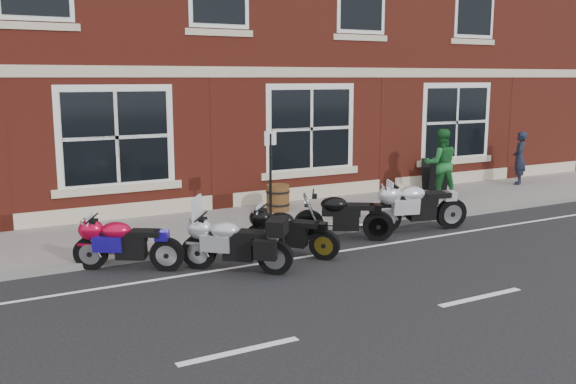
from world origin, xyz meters
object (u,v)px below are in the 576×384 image
(moto_touring_silver, at_px, (233,241))
(moto_sport_red, at_px, (126,242))
(moto_sport_silver, at_px, (417,204))
(a_board_sign, at_px, (435,175))
(pedestrian_right, at_px, (441,163))
(moto_naked_black, at_px, (341,215))
(barrel_planter, at_px, (278,198))
(moto_sport_black, at_px, (290,231))
(parking_sign, at_px, (270,173))
(pedestrian_left, at_px, (519,158))

(moto_touring_silver, relative_size, moto_sport_red, 0.91)
(moto_sport_silver, relative_size, a_board_sign, 2.45)
(pedestrian_right, bearing_deg, moto_naked_black, 50.23)
(barrel_planter, bearing_deg, a_board_sign, 3.85)
(moto_sport_black, distance_m, moto_sport_silver, 3.40)
(moto_sport_black, bearing_deg, moto_sport_red, 127.63)
(moto_naked_black, height_order, parking_sign, parking_sign)
(moto_naked_black, bearing_deg, barrel_planter, 33.67)
(a_board_sign, bearing_deg, moto_touring_silver, -129.76)
(a_board_sign, bearing_deg, barrel_planter, -152.08)
(parking_sign, bearing_deg, moto_sport_silver, -31.53)
(moto_sport_silver, bearing_deg, moto_sport_red, 102.05)
(moto_naked_black, bearing_deg, moto_sport_red, 122.17)
(moto_sport_red, height_order, pedestrian_right, pedestrian_right)
(moto_sport_silver, distance_m, barrel_planter, 3.37)
(moto_touring_silver, distance_m, a_board_sign, 8.89)
(moto_touring_silver, distance_m, pedestrian_right, 7.95)
(moto_touring_silver, distance_m, moto_sport_red, 1.84)
(moto_sport_red, relative_size, moto_sport_silver, 0.76)
(moto_sport_black, height_order, a_board_sign, a_board_sign)
(barrel_planter, bearing_deg, pedestrian_left, -0.32)
(moto_sport_silver, height_order, pedestrian_right, pedestrian_right)
(moto_sport_red, xyz_separation_m, moto_sport_silver, (6.24, -0.16, 0.08))
(moto_sport_black, xyz_separation_m, moto_sport_silver, (3.37, 0.43, 0.10))
(moto_sport_red, bearing_deg, moto_sport_black, -69.08)
(moto_sport_black, height_order, moto_sport_silver, moto_sport_silver)
(moto_sport_silver, relative_size, barrel_planter, 3.47)
(moto_naked_black, distance_m, barrel_planter, 2.68)
(a_board_sign, bearing_deg, parking_sign, -138.79)
(pedestrian_right, xyz_separation_m, barrel_planter, (-4.58, 0.56, -0.60))
(a_board_sign, height_order, parking_sign, parking_sign)
(pedestrian_left, height_order, a_board_sign, pedestrian_left)
(moto_sport_red, xyz_separation_m, a_board_sign, (9.55, 2.97, 0.07))
(moto_sport_black, height_order, parking_sign, parking_sign)
(pedestrian_left, height_order, pedestrian_right, pedestrian_right)
(moto_touring_silver, bearing_deg, moto_sport_black, -31.81)
(moto_touring_silver, bearing_deg, moto_sport_red, 101.74)
(barrel_planter, xyz_separation_m, parking_sign, (-1.01, -1.57, 0.88))
(pedestrian_right, relative_size, barrel_planter, 2.88)
(moto_sport_red, relative_size, pedestrian_right, 0.92)
(moto_sport_black, relative_size, moto_naked_black, 0.84)
(moto_sport_silver, xyz_separation_m, a_board_sign, (3.31, 3.13, -0.01))
(moto_sport_red, distance_m, a_board_sign, 10.01)
(moto_sport_silver, xyz_separation_m, parking_sign, (-2.91, 1.21, 0.74))
(pedestrian_right, xyz_separation_m, parking_sign, (-5.59, -1.01, 0.28))
(pedestrian_right, bearing_deg, parking_sign, 35.50)
(a_board_sign, xyz_separation_m, parking_sign, (-6.22, -1.92, 0.74))
(pedestrian_left, distance_m, a_board_sign, 2.96)
(moto_sport_black, relative_size, pedestrian_right, 0.81)
(moto_touring_silver, height_order, pedestrian_right, pedestrian_right)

